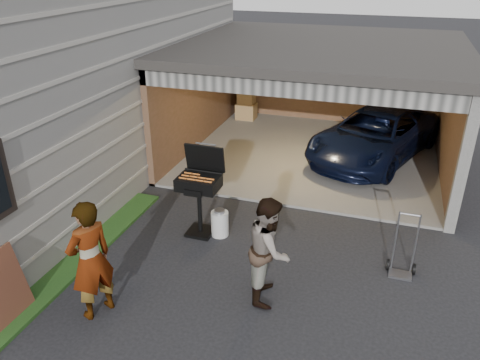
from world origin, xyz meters
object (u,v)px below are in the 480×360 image
object	(u,v)px
man	(269,249)
woman	(90,260)
bbq_grill	(200,185)
hand_truck	(402,262)
propane_tank	(220,224)
minivan	(374,137)

from	to	relation	value
man	woman	bearing A→B (deg)	108.12
bbq_grill	woman	bearing A→B (deg)	-103.21
hand_truck	propane_tank	bearing A→B (deg)	177.34
man	bbq_grill	xyz separation A→B (m)	(-1.69, 1.38, 0.15)
minivan	propane_tank	size ratio (longest dim) A/B	9.04
man	bbq_grill	bearing A→B (deg)	41.95
woman	man	bearing A→B (deg)	140.25
hand_truck	woman	bearing A→B (deg)	-150.25
woman	man	world-z (taller)	woman
propane_tank	hand_truck	bearing A→B (deg)	-3.13
bbq_grill	propane_tank	size ratio (longest dim) A/B	3.44
minivan	bbq_grill	distance (m)	5.46
woman	man	xyz separation A→B (m)	(2.29, 1.16, -0.08)
woman	minivan	bearing A→B (deg)	177.66
propane_tank	minivan	bearing A→B (deg)	61.91
propane_tank	hand_truck	distance (m)	3.27
man	propane_tank	size ratio (longest dim) A/B	3.46
minivan	bbq_grill	bearing A→B (deg)	-100.66
propane_tank	man	bearing A→B (deg)	-46.56
minivan	hand_truck	size ratio (longest dim) A/B	3.92
bbq_grill	propane_tank	bearing A→B (deg)	1.88
propane_tank	hand_truck	size ratio (longest dim) A/B	0.43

